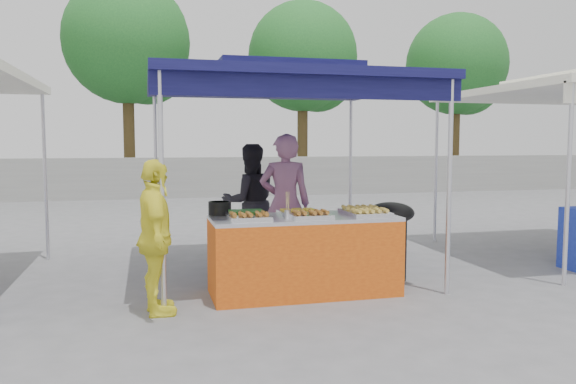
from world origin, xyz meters
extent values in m
plane|color=slate|center=(0.00, 0.00, 0.00)|extent=(80.00, 80.00, 0.00)
cube|color=gray|center=(0.00, 11.00, 0.60)|extent=(40.00, 0.25, 1.20)
cylinder|color=silver|center=(-1.50, -0.50, 1.15)|extent=(0.05, 0.05, 2.30)
cylinder|color=silver|center=(1.50, -0.50, 1.15)|extent=(0.05, 0.05, 2.30)
cylinder|color=silver|center=(-1.50, 2.50, 1.15)|extent=(0.05, 0.05, 2.30)
cylinder|color=silver|center=(1.50, 2.50, 1.15)|extent=(0.05, 0.05, 2.30)
cube|color=#13124A|center=(0.00, 1.00, 2.35)|extent=(3.20, 3.20, 0.10)
cube|color=#13124A|center=(0.00, 1.00, 2.48)|extent=(1.65, 1.65, 0.18)
cube|color=#13124A|center=(0.00, -0.50, 2.20)|extent=(3.20, 0.04, 0.25)
cylinder|color=silver|center=(-3.00, 2.50, 1.15)|extent=(0.05, 0.05, 2.30)
cylinder|color=silver|center=(3.00, -0.50, 1.15)|extent=(0.05, 0.05, 2.30)
cylinder|color=silver|center=(3.00, 2.50, 1.15)|extent=(0.05, 0.05, 2.30)
cylinder|color=#4A391C|center=(-2.15, 13.07, 2.19)|extent=(0.36, 0.36, 4.37)
sphere|color=#236B27|center=(-2.15, 13.07, 4.87)|extent=(4.00, 4.00, 4.00)
sphere|color=#236B27|center=(-1.55, 13.27, 4.25)|extent=(2.75, 2.75, 2.75)
cylinder|color=#4A391C|center=(3.68, 13.07, 2.06)|extent=(0.36, 0.36, 4.12)
sphere|color=#236B27|center=(3.68, 13.07, 4.59)|extent=(3.77, 3.77, 3.77)
sphere|color=#236B27|center=(4.28, 13.27, 4.00)|extent=(2.59, 2.59, 2.59)
cylinder|color=#4A391C|center=(9.68, 13.20, 2.04)|extent=(0.36, 0.36, 4.08)
sphere|color=#236B27|center=(9.68, 13.20, 4.55)|extent=(3.73, 3.73, 3.73)
sphere|color=#236B27|center=(10.28, 13.40, 3.97)|extent=(2.57, 2.57, 2.57)
cube|color=#DD5613|center=(0.00, -0.10, 0.40)|extent=(2.00, 0.80, 0.81)
cube|color=silver|center=(0.00, -0.10, 0.83)|extent=(2.00, 0.80, 0.04)
cube|color=white|center=(-0.63, -0.33, 0.88)|extent=(0.42, 0.30, 0.05)
cube|color=brown|center=(-0.63, -0.33, 0.91)|extent=(0.35, 0.25, 0.02)
cube|color=white|center=(0.01, -0.34, 0.88)|extent=(0.42, 0.30, 0.05)
cube|color=brown|center=(0.01, -0.34, 0.91)|extent=(0.35, 0.25, 0.02)
cube|color=white|center=(0.66, -0.34, 0.88)|extent=(0.42, 0.30, 0.05)
cube|color=gold|center=(0.66, -0.34, 0.91)|extent=(0.35, 0.25, 0.02)
cube|color=white|center=(-0.62, -0.05, 0.88)|extent=(0.42, 0.30, 0.05)
cube|color=#246322|center=(-0.62, -0.05, 0.91)|extent=(0.35, 0.25, 0.02)
cube|color=white|center=(-0.04, 0.00, 0.88)|extent=(0.42, 0.30, 0.05)
cube|color=yellow|center=(-0.04, 0.00, 0.91)|extent=(0.35, 0.25, 0.02)
cube|color=white|center=(0.66, -0.05, 0.88)|extent=(0.42, 0.30, 0.05)
cube|color=gold|center=(0.66, -0.05, 0.91)|extent=(0.35, 0.25, 0.02)
cylinder|color=black|center=(-0.87, 0.22, 0.92)|extent=(0.25, 0.25, 0.15)
cylinder|color=silver|center=(-0.21, -0.23, 0.89)|extent=(0.07, 0.07, 0.09)
cylinder|color=black|center=(1.18, 0.26, 0.38)|extent=(0.39, 0.39, 0.75)
ellipsoid|color=black|center=(1.18, 0.26, 0.81)|extent=(0.56, 0.56, 0.25)
cube|color=#1629B9|center=(-0.48, 0.44, 0.16)|extent=(0.53, 0.37, 0.32)
cube|color=#1629B9|center=(0.28, 0.69, 0.17)|extent=(0.56, 0.39, 0.33)
cube|color=#1629B9|center=(0.28, 0.69, 0.49)|extent=(0.51, 0.36, 0.31)
imported|color=#9D6389|center=(0.04, 0.93, 0.87)|extent=(0.71, 0.55, 1.75)
imported|color=#222227|center=(-0.25, 1.79, 0.81)|extent=(0.83, 0.67, 1.62)
imported|color=#FFF538|center=(-1.57, -0.47, 0.74)|extent=(0.42, 0.89, 1.49)
camera|label=1|loc=(-1.63, -5.86, 1.64)|focal=35.00mm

